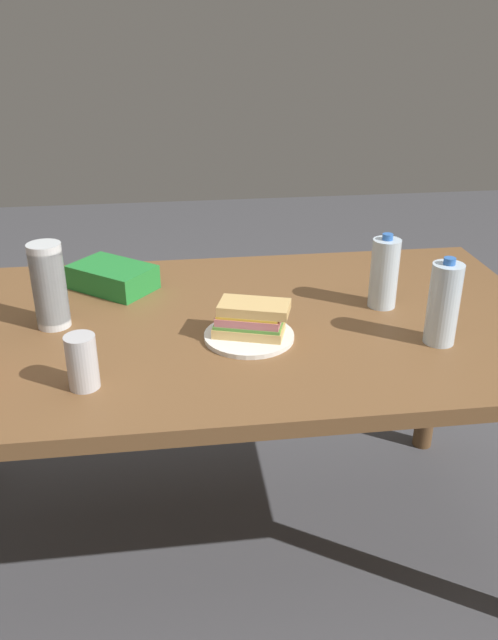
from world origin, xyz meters
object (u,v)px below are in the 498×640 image
(soda_can_silver, at_px, (82,362))
(water_bottle_spare, at_px, (444,304))
(dining_table, at_px, (218,350))
(paper_plate, at_px, (249,336))
(sandwich, at_px, (251,319))
(water_bottle_tall, at_px, (384,273))
(plastic_cup_stack, at_px, (49,286))
(chip_bag, at_px, (113,277))

(soda_can_silver, bearing_deg, water_bottle_spare, 6.80)
(dining_table, relative_size, paper_plate, 7.91)
(sandwich, xyz_separation_m, water_bottle_tall, (0.38, 0.15, 0.04))
(paper_plate, relative_size, water_bottle_spare, 1.02)
(plastic_cup_stack, xyz_separation_m, soda_can_silver, (0.11, -0.32, -0.05))
(plastic_cup_stack, bearing_deg, water_bottle_spare, -12.87)
(chip_bag, xyz_separation_m, water_bottle_tall, (0.74, -0.22, 0.06))
(plastic_cup_stack, height_order, water_bottle_spare, plastic_cup_stack)
(sandwich, distance_m, water_bottle_spare, 0.46)
(dining_table, relative_size, water_bottle_spare, 8.07)
(dining_table, height_order, paper_plate, paper_plate)
(water_bottle_spare, bearing_deg, chip_bag, 151.05)
(dining_table, bearing_deg, chip_bag, 137.15)
(sandwich, distance_m, soda_can_silver, 0.42)
(water_bottle_spare, relative_size, soda_can_silver, 1.79)
(plastic_cup_stack, bearing_deg, chip_bag, 59.42)
(sandwich, height_order, soda_can_silver, soda_can_silver)
(plastic_cup_stack, relative_size, water_bottle_spare, 1.01)
(paper_plate, distance_m, water_bottle_tall, 0.42)
(paper_plate, xyz_separation_m, soda_can_silver, (-0.38, -0.18, 0.06))
(dining_table, xyz_separation_m, sandwich, (0.07, -0.11, 0.14))
(water_bottle_tall, xyz_separation_m, plastic_cup_stack, (-0.87, -0.01, 0.01))
(water_bottle_spare, bearing_deg, paper_plate, 170.12)
(paper_plate, distance_m, chip_bag, 0.51)
(plastic_cup_stack, bearing_deg, water_bottle_tall, 0.65)
(soda_can_silver, bearing_deg, paper_plate, 25.28)
(plastic_cup_stack, xyz_separation_m, water_bottle_spare, (0.94, -0.22, -0.01))
(sandwich, bearing_deg, paper_plate, -171.26)
(water_bottle_tall, height_order, soda_can_silver, water_bottle_tall)
(dining_table, relative_size, water_bottle_tall, 8.56)
(dining_table, height_order, chip_bag, chip_bag)
(paper_plate, height_order, plastic_cup_stack, plastic_cup_stack)
(dining_table, xyz_separation_m, soda_can_silver, (-0.31, -0.29, 0.15))
(dining_table, bearing_deg, paper_plate, -56.79)
(paper_plate, height_order, water_bottle_tall, water_bottle_tall)
(plastic_cup_stack, bearing_deg, paper_plate, -15.61)
(chip_bag, distance_m, plastic_cup_stack, 0.28)
(plastic_cup_stack, relative_size, soda_can_silver, 1.81)
(paper_plate, xyz_separation_m, sandwich, (0.00, 0.00, 0.05))
(water_bottle_spare, bearing_deg, dining_table, 160.52)
(dining_table, relative_size, sandwich, 8.70)
(sandwich, xyz_separation_m, chip_bag, (-0.35, 0.37, -0.02))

